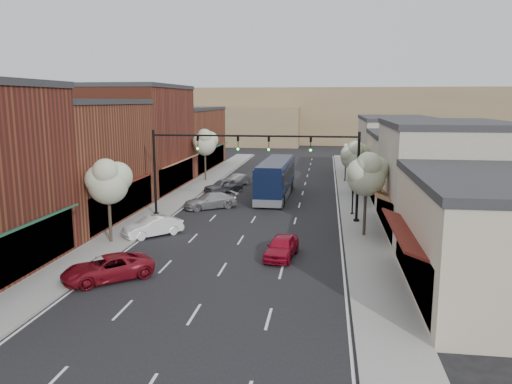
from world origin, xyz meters
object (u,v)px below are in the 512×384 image
at_px(red_hatchback, 282,247).
at_px(parked_car_b, 153,226).
at_px(parked_car_d, 223,186).
at_px(parked_car_e, 237,180).
at_px(signal_mast_left, 183,160).
at_px(parked_car_a, 108,268).
at_px(tree_left_near, 108,180).
at_px(lamp_post_far, 346,156).
at_px(lamp_post_near, 353,179).
at_px(parked_car_c, 210,201).
at_px(tree_right_near, 367,173).
at_px(tree_left_far, 205,142).
at_px(coach_bus, 276,178).
at_px(tree_right_far, 354,155).
at_px(signal_mast_right, 327,163).

bearing_deg(red_hatchback, parked_car_b, 166.65).
bearing_deg(parked_car_d, red_hatchback, -25.49).
bearing_deg(parked_car_e, signal_mast_left, -56.20).
bearing_deg(parked_car_a, tree_left_near, 162.10).
height_order(lamp_post_far, parked_car_b, lamp_post_far).
bearing_deg(lamp_post_near, signal_mast_left, -169.44).
height_order(lamp_post_near, parked_car_c, lamp_post_near).
bearing_deg(signal_mast_left, tree_right_near, -16.19).
bearing_deg(parked_car_e, lamp_post_near, -8.85).
xyz_separation_m(tree_left_near, parked_car_d, (3.49, 19.29, -3.52)).
relative_size(lamp_post_near, parked_car_b, 1.07).
height_order(lamp_post_far, parked_car_c, lamp_post_far).
bearing_deg(lamp_post_near, tree_left_far, 136.11).
xyz_separation_m(tree_left_near, parked_car_e, (4.05, 23.79, -3.60)).
bearing_deg(lamp_post_near, coach_bus, 135.09).
bearing_deg(signal_mast_left, tree_right_far, 40.54).
bearing_deg(lamp_post_far, tree_right_near, -88.70).
bearing_deg(signal_mast_right, red_hatchback, -105.11).
distance_m(parked_car_b, parked_car_d, 17.11).
bearing_deg(parked_car_a, parked_car_c, 135.54).
relative_size(tree_right_near, parked_car_c, 1.26).
bearing_deg(tree_right_near, coach_bus, 119.14).
distance_m(lamp_post_near, parked_car_a, 21.73).
bearing_deg(coach_bus, parked_car_a, -103.60).
bearing_deg(parked_car_a, parked_car_d, 137.67).
distance_m(lamp_post_far, parked_car_b, 29.46).
relative_size(tree_left_near, parked_car_d, 1.37).
bearing_deg(tree_left_far, parked_car_e, -28.58).
bearing_deg(lamp_post_near, parked_car_c, 174.89).
bearing_deg(tree_right_near, parked_car_b, -173.10).
height_order(tree_left_far, parked_car_b, tree_left_far).
relative_size(lamp_post_near, parked_car_d, 1.07).
bearing_deg(lamp_post_far, tree_left_far, -172.70).
distance_m(lamp_post_near, parked_car_c, 12.40).
distance_m(tree_right_near, tree_left_near, 17.08).
distance_m(signal_mast_left, tree_right_far, 18.39).
relative_size(signal_mast_left, parked_car_a, 1.75).
relative_size(tree_left_far, red_hatchback, 1.55).
height_order(parked_car_a, parked_car_d, parked_car_d).
bearing_deg(signal_mast_right, parked_car_a, -127.81).
distance_m(parked_car_c, parked_car_d, 7.66).
relative_size(tree_left_near, red_hatchback, 1.44).
xyz_separation_m(tree_right_near, tree_left_far, (-16.60, 22.00, 0.15)).
height_order(lamp_post_near, parked_car_b, lamp_post_near).
bearing_deg(lamp_post_far, red_hatchback, -99.11).
xyz_separation_m(signal_mast_right, red_hatchback, (-2.54, -9.40, -3.95)).
height_order(coach_bus, parked_car_b, coach_bus).
bearing_deg(tree_right_far, lamp_post_near, -93.31).
height_order(red_hatchback, parked_car_d, parked_car_d).
distance_m(tree_right_far, lamp_post_near, 9.51).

